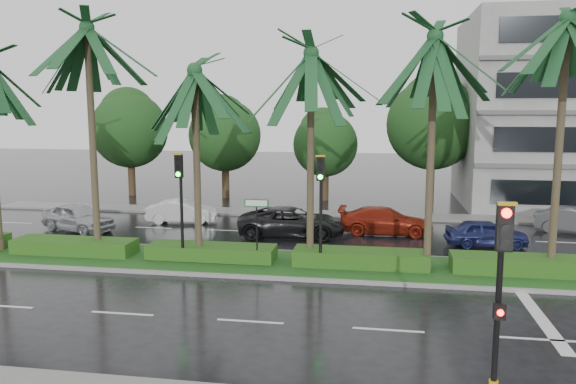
% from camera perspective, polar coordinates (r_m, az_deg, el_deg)
% --- Properties ---
extents(ground, '(120.00, 120.00, 0.00)m').
position_cam_1_polar(ground, '(21.58, -0.82, -8.23)').
color(ground, black).
rests_on(ground, ground).
extents(far_sidewalk, '(40.00, 2.00, 0.12)m').
position_cam_1_polar(far_sidewalk, '(33.13, 2.83, -2.24)').
color(far_sidewalk, slate).
rests_on(far_sidewalk, ground).
extents(median, '(36.00, 4.00, 0.15)m').
position_cam_1_polar(median, '(22.51, -0.37, -7.32)').
color(median, gray).
rests_on(median, ground).
extents(hedge, '(35.20, 1.40, 0.60)m').
position_cam_1_polar(hedge, '(22.41, -0.37, -6.40)').
color(hedge, '#1B4914').
rests_on(hedge, median).
extents(lane_markings, '(34.00, 13.06, 0.01)m').
position_cam_1_polar(lane_markings, '(20.87, 7.30, -8.86)').
color(lane_markings, silver).
rests_on(lane_markings, ground).
extents(palm_row, '(26.30, 4.20, 10.06)m').
position_cam_1_polar(palm_row, '(21.99, -3.67, 12.97)').
color(palm_row, '#3A2D21').
rests_on(palm_row, median).
extents(signal_near, '(0.34, 0.45, 4.36)m').
position_cam_1_polar(signal_near, '(11.80, 20.67, -10.31)').
color(signal_near, black).
rests_on(signal_near, near_sidewalk).
extents(signal_median_left, '(0.34, 0.42, 4.36)m').
position_cam_1_polar(signal_median_left, '(22.25, -10.89, 0.04)').
color(signal_median_left, black).
rests_on(signal_median_left, median).
extents(signal_median_right, '(0.34, 0.42, 4.36)m').
position_cam_1_polar(signal_median_right, '(21.01, 3.34, -0.31)').
color(signal_median_right, black).
rests_on(signal_median_right, median).
extents(street_sign, '(0.95, 0.09, 2.60)m').
position_cam_1_polar(street_sign, '(21.73, -3.21, -2.36)').
color(street_sign, black).
rests_on(street_sign, median).
extents(bg_trees, '(32.97, 5.94, 8.58)m').
position_cam_1_polar(bg_trees, '(38.18, 3.27, 6.45)').
color(bg_trees, '#372519').
rests_on(bg_trees, ground).
extents(car_silver, '(3.14, 4.51, 1.43)m').
position_cam_1_polar(car_silver, '(30.60, -20.57, -2.42)').
color(car_silver, '#A8A9AF').
rests_on(car_silver, ground).
extents(car_white, '(1.93, 3.95, 1.25)m').
position_cam_1_polar(car_white, '(31.30, -10.74, -1.95)').
color(car_white, silver).
rests_on(car_white, ground).
extents(car_darkgrey, '(2.82, 5.40, 1.45)m').
position_cam_1_polar(car_darkgrey, '(27.36, 0.40, -3.08)').
color(car_darkgrey, black).
rests_on(car_darkgrey, ground).
extents(car_red, '(2.01, 4.68, 1.34)m').
position_cam_1_polar(car_red, '(28.38, 9.85, -2.90)').
color(car_red, maroon).
rests_on(car_red, ground).
extents(car_blue, '(1.72, 3.71, 1.23)m').
position_cam_1_polar(car_blue, '(27.02, 19.49, -3.96)').
color(car_blue, navy).
rests_on(car_blue, ground).
extents(car_grey, '(2.67, 4.12, 1.28)m').
position_cam_1_polar(car_grey, '(31.67, 27.23, -2.60)').
color(car_grey, '#56575B').
rests_on(car_grey, ground).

